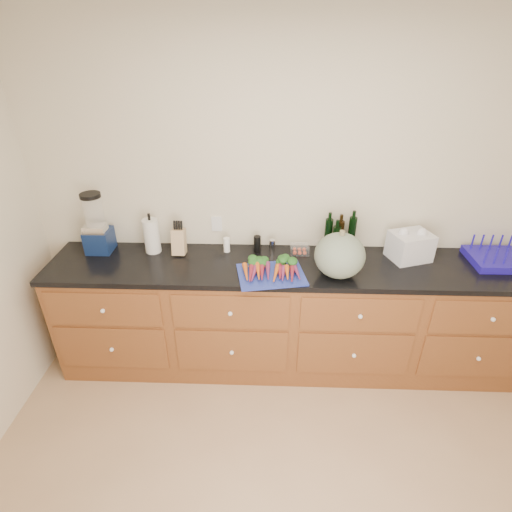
{
  "coord_description": "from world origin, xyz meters",
  "views": [
    {
      "loc": [
        -0.19,
        -1.23,
        2.43
      ],
      "look_at": [
        -0.28,
        1.2,
        1.06
      ],
      "focal_mm": 28.0,
      "sensor_mm": 36.0,
      "label": 1
    }
  ],
  "objects_px": {
    "carrots": "(271,268)",
    "dish_rack": "(500,258)",
    "squash": "(340,255)",
    "tomato_box": "(300,249)",
    "cutting_board": "(271,275)",
    "knife_block": "(179,242)",
    "blender_appliance": "(97,227)",
    "paper_towel": "(152,236)"
  },
  "relations": [
    {
      "from": "cutting_board",
      "to": "paper_towel",
      "type": "relative_size",
      "value": 1.71
    },
    {
      "from": "paper_towel",
      "to": "knife_block",
      "type": "xyz_separation_m",
      "value": [
        0.21,
        -0.02,
        -0.04
      ]
    },
    {
      "from": "squash",
      "to": "knife_block",
      "type": "height_order",
      "value": "squash"
    },
    {
      "from": "squash",
      "to": "tomato_box",
      "type": "height_order",
      "value": "squash"
    },
    {
      "from": "squash",
      "to": "dish_rack",
      "type": "distance_m",
      "value": 1.24
    },
    {
      "from": "blender_appliance",
      "to": "carrots",
      "type": "bearing_deg",
      "value": -11.92
    },
    {
      "from": "blender_appliance",
      "to": "dish_rack",
      "type": "relative_size",
      "value": 1.08
    },
    {
      "from": "knife_block",
      "to": "cutting_board",
      "type": "bearing_deg",
      "value": -23.1
    },
    {
      "from": "cutting_board",
      "to": "carrots",
      "type": "distance_m",
      "value": 0.05
    },
    {
      "from": "paper_towel",
      "to": "cutting_board",
      "type": "bearing_deg",
      "value": -19.29
    },
    {
      "from": "cutting_board",
      "to": "knife_block",
      "type": "relative_size",
      "value": 2.34
    },
    {
      "from": "carrots",
      "to": "cutting_board",
      "type": "bearing_deg",
      "value": -90.0
    },
    {
      "from": "cutting_board",
      "to": "tomato_box",
      "type": "relative_size",
      "value": 3.24
    },
    {
      "from": "cutting_board",
      "to": "squash",
      "type": "distance_m",
      "value": 0.49
    },
    {
      "from": "squash",
      "to": "blender_appliance",
      "type": "xyz_separation_m",
      "value": [
        -1.79,
        0.29,
        0.05
      ]
    },
    {
      "from": "carrots",
      "to": "paper_towel",
      "type": "height_order",
      "value": "paper_towel"
    },
    {
      "from": "carrots",
      "to": "tomato_box",
      "type": "distance_m",
      "value": 0.36
    },
    {
      "from": "carrots",
      "to": "blender_appliance",
      "type": "height_order",
      "value": "blender_appliance"
    },
    {
      "from": "blender_appliance",
      "to": "paper_towel",
      "type": "distance_m",
      "value": 0.42
    },
    {
      "from": "cutting_board",
      "to": "dish_rack",
      "type": "relative_size",
      "value": 1.06
    },
    {
      "from": "tomato_box",
      "to": "dish_rack",
      "type": "height_order",
      "value": "dish_rack"
    },
    {
      "from": "tomato_box",
      "to": "knife_block",
      "type": "bearing_deg",
      "value": -178.14
    },
    {
      "from": "dish_rack",
      "to": "squash",
      "type": "bearing_deg",
      "value": -169.9
    },
    {
      "from": "carrots",
      "to": "dish_rack",
      "type": "bearing_deg",
      "value": 6.83
    },
    {
      "from": "cutting_board",
      "to": "tomato_box",
      "type": "height_order",
      "value": "tomato_box"
    },
    {
      "from": "blender_appliance",
      "to": "tomato_box",
      "type": "bearing_deg",
      "value": 0.47
    },
    {
      "from": "knife_block",
      "to": "dish_rack",
      "type": "height_order",
      "value": "knife_block"
    },
    {
      "from": "blender_appliance",
      "to": "dish_rack",
      "type": "xyz_separation_m",
      "value": [
        3.01,
        -0.08,
        -0.16
      ]
    },
    {
      "from": "cutting_board",
      "to": "carrots",
      "type": "height_order",
      "value": "carrots"
    },
    {
      "from": "blender_appliance",
      "to": "knife_block",
      "type": "relative_size",
      "value": 2.4
    },
    {
      "from": "carrots",
      "to": "blender_appliance",
      "type": "relative_size",
      "value": 0.84
    },
    {
      "from": "cutting_board",
      "to": "paper_towel",
      "type": "distance_m",
      "value": 0.98
    },
    {
      "from": "squash",
      "to": "paper_towel",
      "type": "xyz_separation_m",
      "value": [
        -1.38,
        0.3,
        -0.02
      ]
    },
    {
      "from": "cutting_board",
      "to": "paper_towel",
      "type": "height_order",
      "value": "paper_towel"
    },
    {
      "from": "squash",
      "to": "blender_appliance",
      "type": "height_order",
      "value": "blender_appliance"
    },
    {
      "from": "carrots",
      "to": "tomato_box",
      "type": "relative_size",
      "value": 2.77
    },
    {
      "from": "paper_towel",
      "to": "dish_rack",
      "type": "relative_size",
      "value": 0.62
    },
    {
      "from": "cutting_board",
      "to": "tomato_box",
      "type": "xyz_separation_m",
      "value": [
        0.22,
        0.33,
        0.03
      ]
    },
    {
      "from": "cutting_board",
      "to": "dish_rack",
      "type": "xyz_separation_m",
      "value": [
        1.69,
        0.24,
        0.04
      ]
    },
    {
      "from": "cutting_board",
      "to": "squash",
      "type": "xyz_separation_m",
      "value": [
        0.47,
        0.02,
        0.15
      ]
    },
    {
      "from": "cutting_board",
      "to": "blender_appliance",
      "type": "height_order",
      "value": "blender_appliance"
    },
    {
      "from": "carrots",
      "to": "paper_towel",
      "type": "distance_m",
      "value": 0.96
    }
  ]
}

